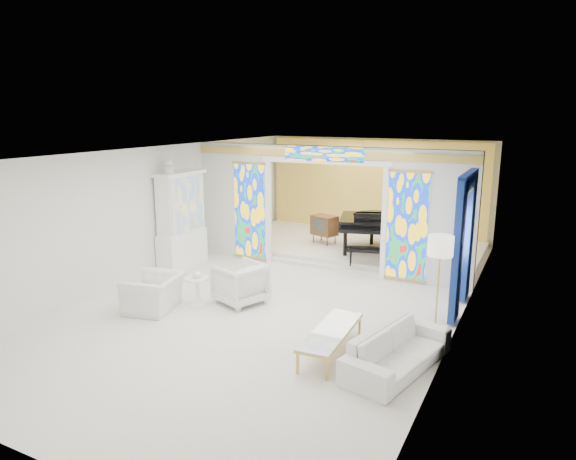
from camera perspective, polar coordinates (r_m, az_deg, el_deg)
The scene contains 24 objects.
floor at distance 10.98m, azimuth -0.11°, elevation -7.13°, with size 12.00×12.00×0.00m, color white.
ceiling at distance 10.34m, azimuth -0.12°, elevation 8.68°, with size 7.00×12.00×0.02m, color white.
wall_back at distance 16.05m, azimuth 9.69°, elevation 4.66°, with size 7.00×0.02×3.00m, color silver.
wall_front at distance 6.10m, azimuth -27.10°, elevation -10.44°, with size 7.00×0.02×3.00m, color silver.
wall_left at distance 12.51m, azimuth -14.56°, elevation 2.09°, with size 0.02×12.00×3.00m, color silver.
wall_right at distance 9.54m, azimuth 18.98°, elevation -1.55°, with size 0.02×12.00×3.00m, color silver.
partition_wall at distance 12.31m, azimuth 4.11°, elevation 3.02°, with size 7.00×0.22×3.00m.
stained_glass_left at distance 13.18m, azimuth -4.25°, elevation 2.13°, with size 0.90×0.04×2.40m, color gold.
stained_glass_right at distance 11.65m, azimuth 13.11°, elevation 0.38°, with size 0.90×0.04×2.40m, color gold.
stained_glass_transom at distance 12.06m, azimuth 4.01°, elevation 8.41°, with size 2.00×0.04×0.34m, color gold.
alcove_platform at distance 14.56m, azimuth 7.24°, elevation -1.78°, with size 6.80×3.80×0.18m, color white.
gold_curtain_back at distance 15.94m, azimuth 9.56°, elevation 4.60°, with size 6.70×0.10×2.90m, color #DAC44B.
chandelier at distance 13.98m, azimuth 8.16°, elevation 7.83°, with size 0.48×0.48×0.30m, color #BC9441.
blue_drapes at distance 10.21m, azimuth 19.03°, elevation -0.17°, with size 0.14×1.85×2.65m.
china_cabinet at distance 12.84m, azimuth -11.78°, elevation 1.00°, with size 0.56×1.46×2.72m.
armchair_left at distance 10.36m, azimuth -14.65°, elevation -6.80°, with size 1.06×0.93×0.69m, color silver.
armchair_right at distance 10.42m, azimuth -5.34°, elevation -5.90°, with size 0.88×0.91×0.82m, color white.
sofa at distance 8.05m, azimuth 12.09°, elevation -12.91°, with size 2.07×0.81×0.61m, color white.
side_table at distance 10.39m, azimuth -10.03°, elevation -6.28°, with size 0.48×0.48×0.58m.
vase at distance 10.30m, azimuth -10.09°, elevation -4.73°, with size 0.18×0.18×0.18m, color silver.
coffee_table at distance 8.34m, azimuth 4.83°, elevation -11.21°, with size 0.65×1.82×0.40m.
floor_lamp at distance 9.02m, azimuth 16.56°, elevation -2.21°, with size 0.49×0.49×1.75m.
grand_piano at distance 13.81m, azimuth 9.44°, elevation 0.87°, with size 1.97×3.01×1.09m.
tv_console at distance 14.32m, azimuth 4.05°, elevation 0.52°, with size 0.79×0.65×0.78m.
Camera 1 is at (4.68, -9.19, 3.78)m, focal length 32.00 mm.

